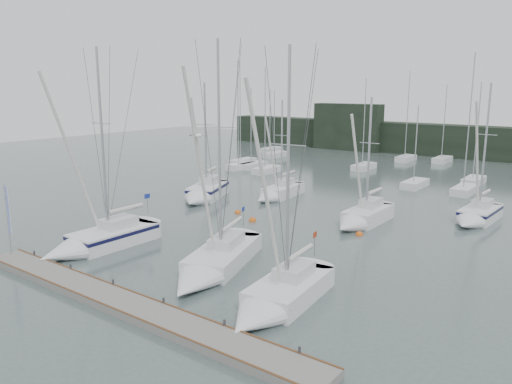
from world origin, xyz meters
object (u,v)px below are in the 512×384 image
Objects in this scene: sailboat_mid_a at (203,194)px; buoy_b at (359,235)px; sailboat_mid_b at (276,194)px; dock_banner at (8,214)px; sailboat_mid_c at (361,219)px; sailboat_mid_d at (475,217)px; sailboat_near_left at (94,242)px; buoy_a at (253,221)px; sailboat_near_right at (274,301)px; sailboat_near_center at (210,267)px; buoy_c at (238,213)px.

buoy_b is (17.48, -1.61, -0.65)m from sailboat_mid_a.
sailboat_mid_b is at bearing 151.84° from buoy_b.
sailboat_mid_a reaches higher than dock_banner.
sailboat_mid_d is at bearing 41.48° from sailboat_mid_c.
sailboat_mid_c reaches higher than dock_banner.
sailboat_near_left is 25.38× the size of buoy_b.
buoy_a reaches higher than buoy_b.
sailboat_near_right is 24.31× the size of buoy_b.
sailboat_near_right is (15.24, -0.30, -0.08)m from sailboat_near_left.
sailboat_mid_b is 0.86× the size of sailboat_mid_d.
sailboat_mid_a reaches higher than sailboat_mid_c.
sailboat_near_right is at bearing -49.21° from buoy_a.
sailboat_near_left reaches higher than sailboat_near_right.
sailboat_mid_b is at bearing -169.50° from sailboat_mid_d.
sailboat_near_right reaches higher than sailboat_mid_d.
buoy_a is 18.48m from dock_banner.
sailboat_near_center reaches higher than sailboat_near_left.
sailboat_near_left is at bearing 170.09° from sailboat_near_center.
sailboat_near_left is 19.31m from buoy_b.
buoy_b is (12.11, -6.48, -0.52)m from sailboat_mid_b.
sailboat_near_left is 13.27m from buoy_a.
sailboat_mid_b is at bearing 87.86° from sailboat_near_left.
sailboat_near_center is 1.20× the size of sailboat_mid_a.
sailboat_mid_a is 1.01× the size of sailboat_mid_d.
sailboat_near_right is at bearing -96.22° from sailboat_mid_d.
sailboat_near_left is at bearing -96.93° from sailboat_mid_a.
sailboat_mid_c is (11.94, 16.72, -0.03)m from sailboat_near_left.
sailboat_mid_b is at bearing 19.50° from sailboat_mid_a.
sailboat_mid_a is 7.25m from sailboat_mid_b.
sailboat_mid_b is 0.95× the size of sailboat_mid_c.
dock_banner is (-3.92, -18.34, 3.13)m from buoy_c.
sailboat_mid_a is (-4.47, 15.86, 0.06)m from sailboat_near_left.
sailboat_near_center is 1.22× the size of sailboat_mid_d.
sailboat_near_center reaches higher than dock_banner.
sailboat_near_center is (9.41, 1.41, -0.10)m from sailboat_near_left.
buoy_a reaches higher than buoy_c.
buoy_b is at bearing -65.95° from sailboat_mid_c.
sailboat_mid_b is 18.14× the size of buoy_b.
sailboat_near_center reaches higher than sailboat_mid_c.
sailboat_mid_d is at bearing 64.22° from dock_banner.
sailboat_near_center reaches higher than buoy_b.
sailboat_near_center is 22.74× the size of buoy_a.
buoy_b is (-6.16, -8.77, -0.56)m from sailboat_mid_d.
sailboat_mid_c is at bearing -19.67° from sailboat_mid_a.
sailboat_mid_b is (5.38, 4.87, -0.14)m from sailboat_mid_a.
sailboat_near_left reaches higher than buoy_b.
sailboat_near_right is 25.49m from sailboat_mid_a.
dock_banner reaches higher than buoy_b.
sailboat_mid_c is at bearing 14.71° from buoy_c.
sailboat_mid_d is 2.62× the size of dock_banner.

